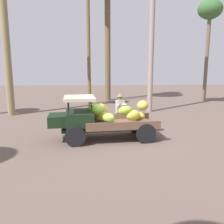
# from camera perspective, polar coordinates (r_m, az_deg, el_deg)

# --- Properties ---
(ground_plane) EXTENTS (60.00, 60.00, 0.00)m
(ground_plane) POSITION_cam_1_polar(r_m,az_deg,el_deg) (10.31, 2.06, -6.43)
(ground_plane) COLOR brown
(truck) EXTENTS (4.56, 2.07, 1.84)m
(truck) POSITION_cam_1_polar(r_m,az_deg,el_deg) (10.05, -3.03, -1.46)
(truck) COLOR black
(truck) RESTS_ON ground
(farmer) EXTENTS (0.54, 0.50, 1.74)m
(farmer) POSITION_cam_1_polar(r_m,az_deg,el_deg) (11.65, 1.96, 0.61)
(farmer) COLOR olive
(farmer) RESTS_ON ground
(forest_tree_2) EXTENTS (2.02, 2.02, 8.53)m
(forest_tree_2) POSITION_cam_1_polar(r_m,az_deg,el_deg) (23.13, 22.18, 20.73)
(forest_tree_2) COLOR brown
(forest_tree_2) RESTS_ON ground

